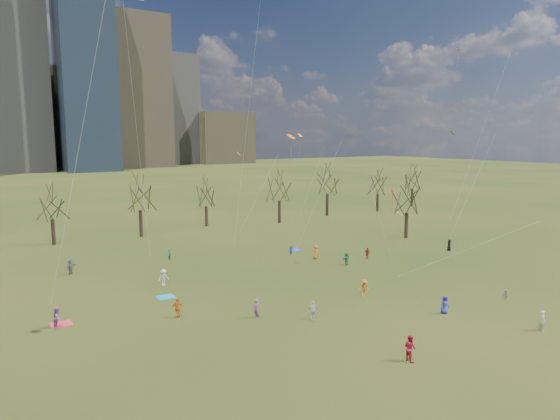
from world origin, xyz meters
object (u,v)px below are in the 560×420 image
blanket_teal (166,297)px  person_0 (445,305)px  person_2 (410,348)px  blanket_navy (295,250)px  person_1 (542,321)px  blanket_crimson (61,324)px  person_4 (178,308)px

blanket_teal → person_0: (18.56, -16.96, 0.78)m
blanket_teal → person_0: person_0 is taller
blanket_teal → person_2: bearing=-66.9°
blanket_navy → person_1: person_1 is taller
blanket_teal → blanket_crimson: bearing=-167.5°
blanket_teal → person_2: size_ratio=0.88×
blanket_crimson → person_2: size_ratio=0.88×
person_2 → person_4: bearing=38.7°
blanket_crimson → person_0: person_0 is taller
person_2 → person_1: bearing=-92.1°
blanket_navy → person_1: bearing=-89.0°
blanket_crimson → person_2: 27.15m
blanket_teal → person_4: 5.93m
person_2 → person_4: person_2 is taller
person_1 → person_4: size_ratio=0.95×
blanket_crimson → person_2: bearing=-46.4°
blanket_teal → person_2: 23.67m
blanket_teal → blanket_crimson: (-9.44, -2.10, 0.00)m
blanket_crimson → blanket_teal: bearing=12.5°
blanket_teal → person_0: size_ratio=1.01×
blanket_crimson → person_0: size_ratio=1.01×
blanket_navy → person_4: person_4 is taller
person_2 → person_0: bearing=-56.7°
blanket_crimson → person_4: (8.46, -3.68, 0.85)m
person_0 → person_2: size_ratio=0.87×
blanket_crimson → person_1: bearing=-34.4°
blanket_navy → person_4: size_ratio=0.92×
blanket_navy → blanket_crimson: same height
person_0 → person_1: person_1 is taller
blanket_teal → person_2: (9.27, -21.76, 0.90)m
person_1 → person_4: person_4 is taller
blanket_teal → person_0: 25.16m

